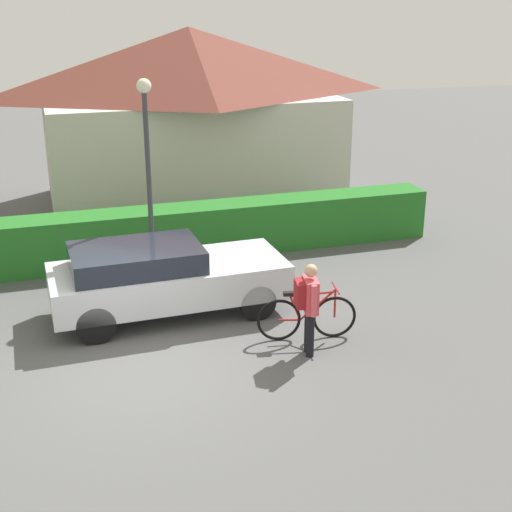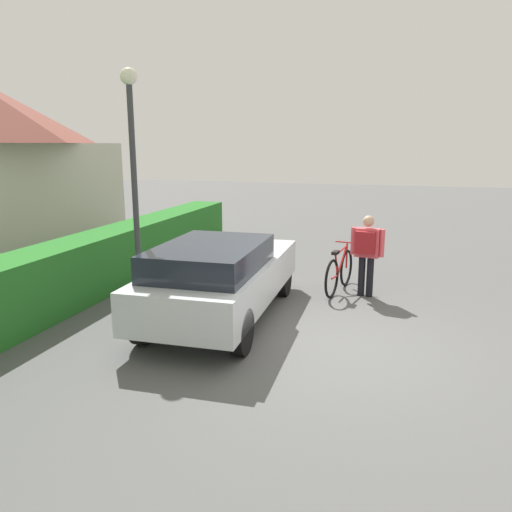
{
  "view_description": "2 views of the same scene",
  "coord_description": "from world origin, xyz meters",
  "px_view_note": "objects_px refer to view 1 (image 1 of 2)",
  "views": [
    {
      "loc": [
        -1.35,
        -10.01,
        5.54
      ],
      "look_at": [
        2.18,
        1.13,
        1.22
      ],
      "focal_mm": 49.83,
      "sensor_mm": 36.0,
      "label": 1
    },
    {
      "loc": [
        -6.81,
        -0.95,
        2.87
      ],
      "look_at": [
        1.67,
        1.54,
        0.87
      ],
      "focal_mm": 34.73,
      "sensor_mm": 36.0,
      "label": 2
    }
  ],
  "objects_px": {
    "person_rider": "(308,301)",
    "street_lamp": "(148,155)",
    "parked_car_near": "(162,277)",
    "bicycle": "(307,317)"
  },
  "relations": [
    {
      "from": "parked_car_near",
      "to": "bicycle",
      "type": "xyz_separation_m",
      "value": [
        2.15,
        -1.71,
        -0.34
      ]
    },
    {
      "from": "bicycle",
      "to": "person_rider",
      "type": "distance_m",
      "value": 0.77
    },
    {
      "from": "parked_car_near",
      "to": "street_lamp",
      "type": "xyz_separation_m",
      "value": [
        0.09,
        1.57,
        1.91
      ]
    },
    {
      "from": "person_rider",
      "to": "street_lamp",
      "type": "bearing_deg",
      "value": 116.08
    },
    {
      "from": "bicycle",
      "to": "person_rider",
      "type": "height_order",
      "value": "person_rider"
    },
    {
      "from": "parked_car_near",
      "to": "bicycle",
      "type": "height_order",
      "value": "parked_car_near"
    },
    {
      "from": "person_rider",
      "to": "bicycle",
      "type": "bearing_deg",
      "value": 69.24
    },
    {
      "from": "parked_car_near",
      "to": "person_rider",
      "type": "height_order",
      "value": "person_rider"
    },
    {
      "from": "bicycle",
      "to": "person_rider",
      "type": "xyz_separation_m",
      "value": [
        -0.2,
        -0.52,
        0.54
      ]
    },
    {
      "from": "parked_car_near",
      "to": "person_rider",
      "type": "bearing_deg",
      "value": -48.81
    }
  ]
}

